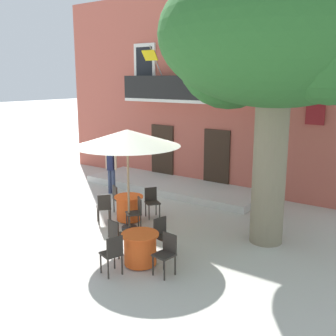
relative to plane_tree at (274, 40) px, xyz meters
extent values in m
plane|color=beige|center=(-3.97, -1.21, -5.08)|extent=(120.00, 120.00, 0.00)
cube|color=#BC5B4C|center=(-4.85, 5.79, -1.33)|extent=(13.00, 4.00, 7.50)
cube|color=#332319|center=(-6.15, 3.76, -3.93)|extent=(1.10, 0.08, 2.30)
cube|color=#332319|center=(-3.55, 3.76, -3.93)|extent=(1.10, 0.08, 2.30)
cube|color=silver|center=(-7.05, 3.75, -0.43)|extent=(1.10, 0.08, 1.90)
cube|color=black|center=(-7.05, 3.72, -0.43)|extent=(0.84, 0.04, 1.60)
cube|color=silver|center=(-4.85, 3.75, -0.43)|extent=(1.10, 0.08, 1.90)
cube|color=black|center=(-4.85, 3.72, -0.43)|extent=(0.84, 0.04, 1.60)
cube|color=silver|center=(-2.65, 3.75, -0.43)|extent=(1.10, 0.08, 1.90)
cube|color=black|center=(-2.65, 3.72, -0.43)|extent=(0.84, 0.04, 1.60)
cube|color=silver|center=(-4.85, 3.46, -1.74)|extent=(5.60, 0.65, 0.12)
cube|color=black|center=(-4.85, 3.17, -1.23)|extent=(5.60, 0.06, 0.90)
cylinder|color=#B2B2B7|center=(-6.05, 3.29, -0.33)|extent=(0.04, 0.95, 1.33)
cube|color=yellow|center=(-6.05, 2.84, -0.03)|extent=(0.60, 0.29, 0.38)
cylinder|color=#B2B2B7|center=(-3.65, 3.29, -0.33)|extent=(0.04, 0.95, 1.33)
cube|color=#146B2D|center=(-3.65, 2.84, -0.03)|extent=(0.60, 0.29, 0.38)
cylinder|color=#995638|center=(-7.15, 3.49, -1.51)|extent=(0.32, 0.32, 0.34)
ellipsoid|color=#2D7533|center=(-7.15, 3.49, -1.10)|extent=(0.42, 0.42, 0.48)
cylinder|color=slate|center=(-5.62, 3.49, -1.54)|extent=(0.29, 0.29, 0.28)
ellipsoid|color=#4C8E38|center=(-5.62, 3.49, -1.18)|extent=(0.37, 0.37, 0.45)
cylinder|color=#47423D|center=(-4.08, 3.49, -1.56)|extent=(0.30, 0.30, 0.23)
ellipsoid|color=#2D7533|center=(-4.08, 3.49, -1.22)|extent=(0.38, 0.38, 0.45)
cylinder|color=slate|center=(-2.55, 3.49, -1.56)|extent=(0.28, 0.28, 0.24)
ellipsoid|color=#2D7533|center=(-2.55, 3.49, -1.31)|extent=(0.36, 0.36, 0.25)
cube|color=maroon|center=(0.03, 3.73, -0.95)|extent=(0.60, 0.06, 2.80)
cube|color=silver|center=(-4.85, 2.66, -4.95)|extent=(7.10, 2.25, 0.25)
cylinder|color=#7F755B|center=(0.09, -0.05, -3.26)|extent=(0.84, 0.84, 3.63)
ellipsoid|color=#286028|center=(0.09, -0.05, 0.16)|extent=(5.86, 5.27, 3.52)
sphere|color=#286028|center=(-1.52, 0.68, -0.28)|extent=(2.93, 2.93, 2.93)
sphere|color=#286028|center=(1.55, -0.64, -0.13)|extent=(2.64, 2.64, 2.64)
cylinder|color=#EA561E|center=(-3.88, -0.96, -4.71)|extent=(0.74, 0.74, 0.68)
cylinder|color=#EA561E|center=(-3.88, -0.96, -4.34)|extent=(0.86, 0.86, 0.04)
cylinder|color=#2D2823|center=(-3.88, -0.96, -5.06)|extent=(0.44, 0.44, 0.03)
cylinder|color=#2D2823|center=(-3.23, -0.28, -4.85)|extent=(0.04, 0.04, 0.45)
cylinder|color=#2D2823|center=(-3.42, -0.57, -4.85)|extent=(0.04, 0.04, 0.45)
cylinder|color=#2D2823|center=(-3.52, -0.10, -4.85)|extent=(0.04, 0.04, 0.45)
cylinder|color=#2D2823|center=(-3.70, -0.38, -4.85)|extent=(0.04, 0.04, 0.45)
cube|color=#2D2823|center=(-3.47, -0.33, -4.61)|extent=(0.55, 0.55, 0.04)
cube|color=#2D2823|center=(-3.62, -0.23, -4.38)|extent=(0.24, 0.34, 0.42)
cylinder|color=#2D2823|center=(-4.61, -0.37, -4.85)|extent=(0.04, 0.04, 0.45)
cylinder|color=#2D2823|center=(-4.31, -0.53, -4.85)|extent=(0.04, 0.04, 0.45)
cylinder|color=#2D2823|center=(-4.77, -0.67, -4.85)|extent=(0.04, 0.04, 0.45)
cylinder|color=#2D2823|center=(-4.47, -0.83, -4.85)|extent=(0.04, 0.04, 0.45)
cube|color=#2D2823|center=(-4.54, -0.60, -4.61)|extent=(0.54, 0.54, 0.04)
cube|color=#2D2823|center=(-4.63, -0.76, -4.38)|extent=(0.35, 0.21, 0.42)
cylinder|color=#2D2823|center=(-4.58, -1.58, -4.85)|extent=(0.04, 0.04, 0.45)
cylinder|color=#2D2823|center=(-4.37, -1.31, -4.85)|extent=(0.04, 0.04, 0.45)
cylinder|color=#2D2823|center=(-4.31, -1.79, -4.85)|extent=(0.04, 0.04, 0.45)
cylinder|color=#2D2823|center=(-4.11, -1.52, -4.85)|extent=(0.04, 0.04, 0.45)
cube|color=#2D2823|center=(-4.34, -1.55, -4.61)|extent=(0.56, 0.56, 0.04)
cube|color=#2D2823|center=(-4.20, -1.66, -4.38)|extent=(0.27, 0.32, 0.42)
cylinder|color=#2D2823|center=(-3.27, -1.66, -4.85)|extent=(0.04, 0.04, 0.45)
cylinder|color=#2D2823|center=(-3.53, -1.45, -4.85)|extent=(0.04, 0.04, 0.45)
cylinder|color=#2D2823|center=(-3.05, -1.39, -4.85)|extent=(0.04, 0.04, 0.45)
cylinder|color=#2D2823|center=(-3.32, -1.18, -4.85)|extent=(0.04, 0.04, 0.45)
cube|color=#2D2823|center=(-3.29, -1.42, -4.61)|extent=(0.56, 0.56, 0.04)
cube|color=#2D2823|center=(-3.18, -1.28, -4.38)|extent=(0.32, 0.27, 0.42)
cylinder|color=#EA561E|center=(-1.70, -3.03, -4.71)|extent=(0.74, 0.74, 0.68)
cylinder|color=#EA561E|center=(-1.70, -3.03, -4.34)|extent=(0.86, 0.86, 0.04)
cylinder|color=#2D2823|center=(-1.70, -3.03, -5.06)|extent=(0.44, 0.44, 0.03)
cylinder|color=#2D2823|center=(-2.14, -3.86, -4.85)|extent=(0.04, 0.04, 0.45)
cylinder|color=#2D2823|center=(-2.03, -3.53, -4.85)|extent=(0.04, 0.04, 0.45)
cylinder|color=#2D2823|center=(-1.81, -3.96, -4.85)|extent=(0.04, 0.04, 0.45)
cylinder|color=#2D2823|center=(-1.71, -3.64, -4.85)|extent=(0.04, 0.04, 0.45)
cube|color=#2D2823|center=(-1.92, -3.75, -4.61)|extent=(0.50, 0.50, 0.04)
cube|color=#2D2823|center=(-1.75, -3.80, -4.38)|extent=(0.15, 0.37, 0.42)
cylinder|color=#2D2823|center=(-0.80, -3.31, -4.85)|extent=(0.04, 0.04, 0.45)
cylinder|color=#2D2823|center=(-1.14, -3.27, -4.85)|extent=(0.04, 0.04, 0.45)
cylinder|color=#2D2823|center=(-0.76, -2.97, -4.85)|extent=(0.04, 0.04, 0.45)
cylinder|color=#2D2823|center=(-1.10, -2.93, -4.85)|extent=(0.04, 0.04, 0.45)
cube|color=#2D2823|center=(-0.95, -3.12, -4.61)|extent=(0.44, 0.44, 0.04)
cube|color=#2D2823|center=(-0.93, -2.94, -4.38)|extent=(0.38, 0.09, 0.42)
cylinder|color=#2D2823|center=(-1.34, -2.17, -4.85)|extent=(0.04, 0.04, 0.45)
cylinder|color=#2D2823|center=(-1.41, -2.50, -4.85)|extent=(0.04, 0.04, 0.45)
cylinder|color=#2D2823|center=(-1.67, -2.10, -4.85)|extent=(0.04, 0.04, 0.45)
cylinder|color=#2D2823|center=(-1.74, -2.43, -4.85)|extent=(0.04, 0.04, 0.45)
cube|color=#2D2823|center=(-1.54, -2.30, -4.61)|extent=(0.47, 0.47, 0.04)
cube|color=#2D2823|center=(-1.72, -2.26, -4.38)|extent=(0.12, 0.38, 0.42)
cylinder|color=#2D2823|center=(-2.58, -2.72, -4.85)|extent=(0.04, 0.04, 0.45)
cylinder|color=#2D2823|center=(-2.25, -2.78, -4.85)|extent=(0.04, 0.04, 0.45)
cylinder|color=#2D2823|center=(-2.63, -3.06, -4.85)|extent=(0.04, 0.04, 0.45)
cylinder|color=#2D2823|center=(-2.30, -3.11, -4.85)|extent=(0.04, 0.04, 0.45)
cube|color=#2D2823|center=(-2.44, -2.92, -4.61)|extent=(0.46, 0.46, 0.04)
cube|color=#2D2823|center=(-2.47, -3.10, -4.38)|extent=(0.38, 0.10, 0.42)
cylinder|color=#997A56|center=(-3.38, -1.51, -3.80)|extent=(0.06, 0.06, 2.55)
cylinder|color=#333333|center=(-3.38, -1.51, -5.04)|extent=(0.44, 0.44, 0.08)
cone|color=silver|center=(-3.38, -1.51, -2.45)|extent=(2.90, 2.90, 0.45)
cylinder|color=#384260|center=(-6.40, 0.84, -4.62)|extent=(0.14, 0.14, 0.92)
cylinder|color=#384260|center=(-6.22, 0.84, -4.62)|extent=(0.14, 0.14, 0.92)
cube|color=#1E2347|center=(-6.31, 0.84, -3.88)|extent=(0.35, 0.40, 0.56)
sphere|color=beige|center=(-6.31, 0.84, -3.48)|extent=(0.22, 0.22, 0.22)
cylinder|color=beige|center=(-6.53, 0.84, -3.88)|extent=(0.09, 0.09, 0.52)
cylinder|color=beige|center=(-6.09, 0.84, -3.88)|extent=(0.09, 0.09, 0.52)
camera|label=1|loc=(3.87, -9.59, -0.89)|focal=43.10mm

